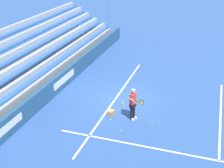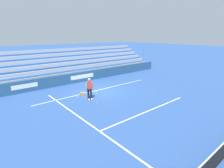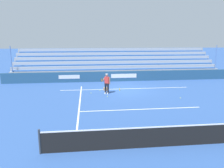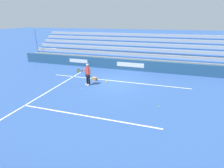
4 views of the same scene
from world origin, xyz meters
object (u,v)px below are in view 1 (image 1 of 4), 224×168
(tennis_player, at_px, (133,104))
(tennis_ball_toward_net, at_px, (111,120))
(tennis_ball_far_right, at_px, (121,131))
(tennis_ball_near_player, at_px, (186,82))
(water_bottle, at_px, (123,104))
(tennis_ball_by_box, at_px, (152,122))
(ball_box_cardboard, at_px, (111,113))

(tennis_player, xyz_separation_m, tennis_ball_toward_net, (0.52, -1.06, -0.86))
(tennis_player, distance_m, tennis_ball_far_right, 1.61)
(tennis_ball_near_player, bearing_deg, water_bottle, -35.10)
(tennis_ball_near_player, relative_size, tennis_ball_by_box, 1.00)
(tennis_ball_toward_net, bearing_deg, tennis_ball_near_player, 152.49)
(tennis_player, distance_m, ball_box_cardboard, 1.44)
(ball_box_cardboard, relative_size, tennis_ball_toward_net, 6.06)
(ball_box_cardboard, height_order, tennis_ball_by_box, ball_box_cardboard)
(tennis_ball_by_box, relative_size, water_bottle, 0.30)
(ball_box_cardboard, height_order, water_bottle, ball_box_cardboard)
(tennis_player, height_order, ball_box_cardboard, tennis_player)
(tennis_ball_toward_net, relative_size, water_bottle, 0.30)
(tennis_ball_toward_net, bearing_deg, tennis_ball_far_right, 45.58)
(tennis_player, relative_size, tennis_ball_far_right, 25.98)
(tennis_ball_toward_net, xyz_separation_m, tennis_ball_by_box, (-0.47, 2.11, 0.00))
(tennis_ball_far_right, height_order, tennis_ball_toward_net, same)
(tennis_ball_toward_net, bearing_deg, ball_box_cardboard, -163.58)
(tennis_player, bearing_deg, tennis_ball_near_player, 159.19)
(ball_box_cardboard, relative_size, tennis_ball_by_box, 6.06)
(tennis_player, distance_m, water_bottle, 1.75)
(tennis_player, bearing_deg, tennis_ball_by_box, 87.62)
(tennis_ball_near_player, distance_m, water_bottle, 5.37)
(ball_box_cardboard, height_order, tennis_ball_far_right, ball_box_cardboard)
(tennis_ball_far_right, height_order, tennis_ball_near_player, same)
(tennis_ball_far_right, distance_m, tennis_ball_near_player, 7.37)
(ball_box_cardboard, bearing_deg, water_bottle, 166.87)
(tennis_ball_toward_net, xyz_separation_m, water_bottle, (-1.77, 0.12, 0.08))
(tennis_ball_near_player, xyz_separation_m, tennis_ball_toward_net, (6.16, -3.21, 0.00))
(tennis_player, height_order, tennis_ball_near_player, tennis_player)
(tennis_player, relative_size, tennis_ball_by_box, 25.98)
(tennis_ball_near_player, bearing_deg, tennis_ball_far_right, -18.74)
(tennis_player, relative_size, tennis_ball_near_player, 25.98)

